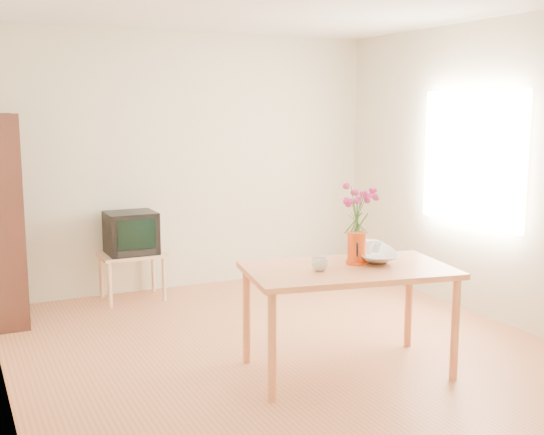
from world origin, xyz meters
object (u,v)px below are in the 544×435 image
table (348,279)px  bowl (373,229)px  pitcher (356,249)px  mug (320,264)px  television (131,232)px

table → bowl: 0.47m
pitcher → bowl: 0.26m
mug → television: bearing=-67.3°
table → television: 2.64m
bowl → television: 2.62m
table → pitcher: pitcher is taller
table → mug: bearing=-171.0°
mug → table: bearing=-173.8°
table → pitcher: size_ratio=6.66×
table → mug: mug is taller
pitcher → bowl: size_ratio=0.50×
mug → television: size_ratio=0.24×
bowl → television: (-1.22, 2.29, -0.30)m
television → pitcher: bearing=-67.3°
pitcher → mug: (-0.34, -0.06, -0.06)m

